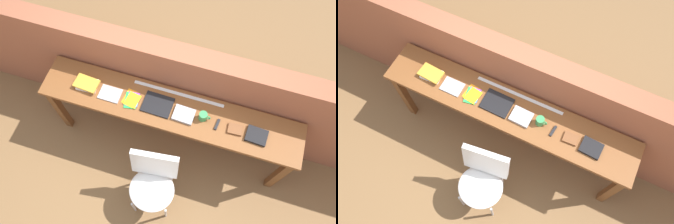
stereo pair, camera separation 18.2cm
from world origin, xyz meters
The scene contains 14 objects.
ground_plane centered at (0.00, 0.00, 0.00)m, with size 40.00×40.00×0.00m, color brown.
brick_wall_back centered at (0.00, 0.64, 0.66)m, with size 6.00×0.20×1.31m, color #935138.
sideboard centered at (0.00, 0.30, 0.74)m, with size 2.50×0.44×0.88m.
chair_white_moulded centered at (0.03, -0.32, 0.53)m, with size 0.49×0.50×0.89m.
book_stack_leftmost centered at (-0.82, 0.29, 0.91)m, with size 0.24×0.17×0.05m.
magazine_cycling centered at (-0.58, 0.27, 0.89)m, with size 0.20×0.15×0.01m, color #9E9EA3.
pamphlet_pile_colourful centered at (-0.37, 0.28, 0.89)m, with size 0.17×0.21×0.01m.
book_open_centre centered at (-0.12, 0.30, 0.89)m, with size 0.28×0.22×0.02m, color black.
book_grey_hardcover centered at (0.15, 0.27, 0.90)m, with size 0.19×0.16×0.03m, color #9E9EA3.
mug centered at (0.32, 0.29, 0.92)m, with size 0.11×0.08×0.09m.
multitool_folded centered at (0.46, 0.27, 0.89)m, with size 0.02×0.11×0.02m, color black.
leather_journal_brown centered at (0.63, 0.27, 0.89)m, with size 0.13×0.10×0.02m, color brown.
book_repair_rightmost centered at (0.82, 0.27, 0.89)m, with size 0.19×0.15×0.03m, color black.
ruler_metal_back_edge centered at (0.04, 0.47, 0.88)m, with size 0.88×0.03×0.00m, color silver.
Camera 2 is at (0.54, -0.86, 3.64)m, focal length 35.00 mm.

